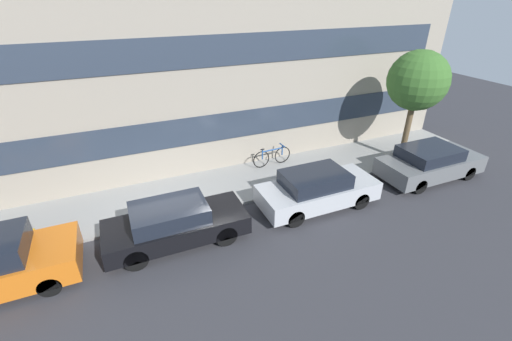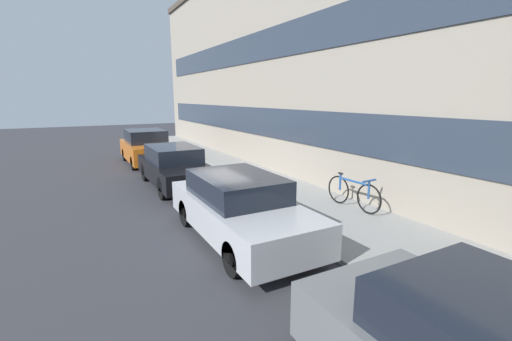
# 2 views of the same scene
# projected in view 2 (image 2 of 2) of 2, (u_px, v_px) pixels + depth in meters

# --- Properties ---
(ground_plane) EXTENTS (56.00, 56.00, 0.00)m
(ground_plane) POSITION_uv_depth(u_px,v_px,m) (206.00, 182.00, 11.83)
(ground_plane) COLOR #333338
(sidewalk_strip) EXTENTS (28.00, 2.84, 0.10)m
(sidewalk_strip) POSITION_uv_depth(u_px,v_px,m) (242.00, 176.00, 12.48)
(sidewalk_strip) COLOR gray
(sidewalk_strip) RESTS_ON ground_plane
(rowhouse_facade) EXTENTS (28.00, 1.02, 8.74)m
(rowhouse_facade) POSITION_uv_depth(u_px,v_px,m) (287.00, 55.00, 12.43)
(rowhouse_facade) COLOR gray
(rowhouse_facade) RESTS_ON ground_plane
(parked_car_orange) EXTENTS (3.84, 1.74, 1.48)m
(parked_car_orange) POSITION_uv_depth(u_px,v_px,m) (147.00, 147.00, 15.08)
(parked_car_orange) COLOR #D16619
(parked_car_orange) RESTS_ON ground_plane
(parked_car_black) EXTENTS (4.13, 1.63, 1.31)m
(parked_car_black) POSITION_uv_depth(u_px,v_px,m) (175.00, 166.00, 11.20)
(parked_car_black) COLOR black
(parked_car_black) RESTS_ON ground_plane
(parked_car_silver) EXTENTS (4.15, 1.68, 1.34)m
(parked_car_silver) POSITION_uv_depth(u_px,v_px,m) (239.00, 208.00, 7.00)
(parked_car_silver) COLOR #B2B5BA
(parked_car_silver) RESTS_ON ground_plane
(fire_hydrant) EXTENTS (0.54, 0.30, 0.78)m
(fire_hydrant) POSITION_uv_depth(u_px,v_px,m) (185.00, 151.00, 15.50)
(fire_hydrant) COLOR gold
(fire_hydrant) RESTS_ON sidewalk_strip
(bicycle) EXTENTS (1.76, 0.44, 0.85)m
(bicycle) POSITION_uv_depth(u_px,v_px,m) (353.00, 192.00, 8.67)
(bicycle) COLOR black
(bicycle) RESTS_ON sidewalk_strip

